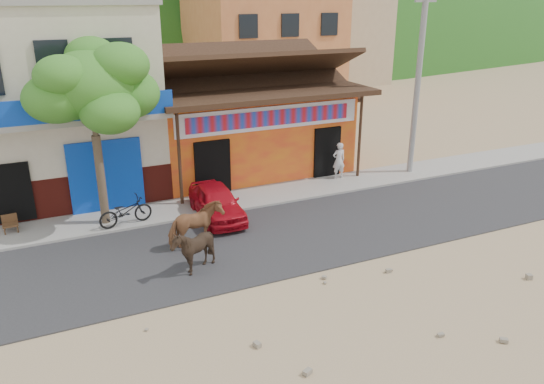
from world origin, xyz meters
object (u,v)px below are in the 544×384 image
(cow_tan, at_px, (196,226))
(red_car, at_px, (217,202))
(pedestrian, at_px, (339,160))
(scooter, at_px, (125,211))
(tree, at_px, (96,135))
(cow_dark, at_px, (193,250))
(cafe_chair_right, at_px, (9,217))
(utility_pole, at_px, (418,78))

(cow_tan, bearing_deg, red_car, -47.85)
(pedestrian, bearing_deg, scooter, 11.18)
(tree, distance_m, scooter, 2.65)
(tree, height_order, pedestrian, tree)
(scooter, relative_size, pedestrian, 1.18)
(tree, distance_m, cow_dark, 5.30)
(cow_dark, distance_m, cafe_chair_right, 6.75)
(tree, bearing_deg, cow_dark, -67.86)
(utility_pole, bearing_deg, tree, -179.10)
(cow_tan, xyz_separation_m, scooter, (-1.69, 2.42, -0.16))
(pedestrian, bearing_deg, tree, 7.72)
(utility_pole, height_order, cow_tan, utility_pole)
(cow_dark, xyz_separation_m, red_car, (1.82, 3.38, -0.10))
(cow_tan, bearing_deg, cow_dark, 147.52)
(tree, bearing_deg, red_car, -15.52)
(cow_tan, distance_m, pedestrian, 8.08)
(scooter, bearing_deg, utility_pole, -97.18)
(cow_dark, distance_m, red_car, 3.84)
(utility_pole, height_order, cafe_chair_right, utility_pole)
(pedestrian, bearing_deg, cow_tan, 30.12)
(tree, height_order, cafe_chair_right, tree)
(cow_tan, distance_m, cafe_chair_right, 6.20)
(cafe_chair_right, bearing_deg, pedestrian, -1.89)
(cow_tan, distance_m, cow_dark, 1.54)
(utility_pole, xyz_separation_m, cow_dark, (-11.02, -4.58, -3.40))
(cow_tan, bearing_deg, pedestrian, -76.77)
(red_car, distance_m, pedestrian, 6.15)
(tree, bearing_deg, cafe_chair_right, 170.52)
(cow_tan, relative_size, scooter, 0.94)
(red_car, bearing_deg, cow_tan, -122.66)
(cow_tan, height_order, pedestrian, pedestrian)
(cow_dark, bearing_deg, red_car, 165.32)
(pedestrian, distance_m, cafe_chair_right, 12.41)
(cow_dark, bearing_deg, cafe_chair_right, -122.44)
(utility_pole, xyz_separation_m, cafe_chair_right, (-15.70, 0.28, -3.50))
(utility_pole, distance_m, scooter, 12.72)
(tree, bearing_deg, utility_pole, 0.90)
(tree, relative_size, scooter, 3.34)
(tree, xyz_separation_m, utility_pole, (12.80, 0.20, 1.00))
(scooter, relative_size, cafe_chair_right, 1.78)
(utility_pole, height_order, scooter, utility_pole)
(tree, relative_size, red_car, 1.77)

